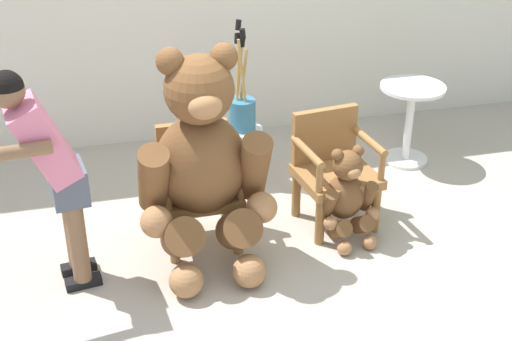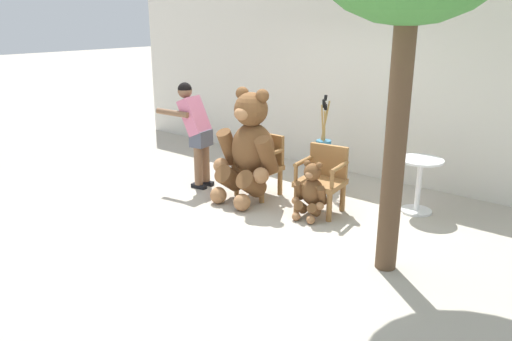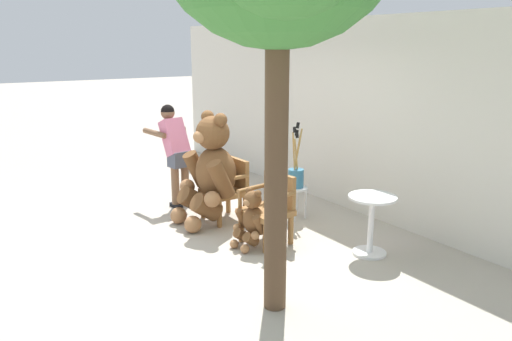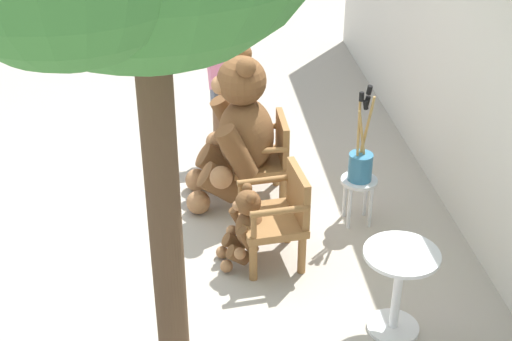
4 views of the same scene
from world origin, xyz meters
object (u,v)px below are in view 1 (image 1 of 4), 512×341
object	(u,v)px
person_visitor	(48,163)
brush_bucket	(242,108)
wooden_chair_left	(198,182)
wooden_chair_right	(333,166)
white_stool	(243,140)
round_side_table	(410,115)
teddy_bear_large	(203,163)
teddy_bear_small	(347,196)

from	to	relation	value
person_visitor	brush_bucket	distance (m)	1.91
brush_bucket	wooden_chair_left	bearing A→B (deg)	-122.56
wooden_chair_right	white_stool	size ratio (longest dim) A/B	1.87
wooden_chair_left	person_visitor	world-z (taller)	person_visitor
wooden_chair_left	wooden_chair_right	xyz separation A→B (m)	(1.03, -0.00, 0.00)
person_visitor	round_side_table	world-z (taller)	person_visitor
teddy_bear_large	person_visitor	world-z (taller)	teddy_bear_large
wooden_chair_left	brush_bucket	distance (m)	0.99
teddy_bear_small	person_visitor	world-z (taller)	person_visitor
teddy_bear_small	brush_bucket	distance (m)	1.25
wooden_chair_right	teddy_bear_small	bearing A→B (deg)	-87.38
white_stool	teddy_bear_small	bearing A→B (deg)	-64.67
teddy_bear_large	white_stool	size ratio (longest dim) A/B	3.37
teddy_bear_small	teddy_bear_large	bearing A→B (deg)	179.11
teddy_bear_small	round_side_table	world-z (taller)	teddy_bear_small
wooden_chair_right	brush_bucket	distance (m)	0.98
wooden_chair_left	teddy_bear_small	bearing A→B (deg)	-15.11
brush_bucket	white_stool	bearing A→B (deg)	-12.58
teddy_bear_large	teddy_bear_small	distance (m)	1.11
brush_bucket	round_side_table	xyz separation A→B (m)	(1.49, -0.05, -0.20)
wooden_chair_left	teddy_bear_large	size ratio (longest dim) A/B	0.55
wooden_chair_left	round_side_table	world-z (taller)	wooden_chair_left
brush_bucket	person_visitor	bearing A→B (deg)	-142.67
person_visitor	white_stool	distance (m)	1.97
round_side_table	wooden_chair_left	bearing A→B (deg)	-159.13
person_visitor	white_stool	size ratio (longest dim) A/B	3.35
wooden_chair_right	brush_bucket	size ratio (longest dim) A/B	0.93
wooden_chair_left	teddy_bear_small	xyz separation A→B (m)	(1.04, -0.28, -0.10)
wooden_chair_right	person_visitor	distance (m)	2.09
wooden_chair_right	round_side_table	size ratio (longest dim) A/B	1.19
wooden_chair_left	teddy_bear_small	size ratio (longest dim) A/B	1.16
wooden_chair_right	person_visitor	world-z (taller)	person_visitor
white_stool	round_side_table	xyz separation A→B (m)	(1.48, -0.05, 0.09)
teddy_bear_large	brush_bucket	world-z (taller)	teddy_bear_large
round_side_table	white_stool	bearing A→B (deg)	178.09
person_visitor	brush_bucket	world-z (taller)	person_visitor
wooden_chair_left	white_stool	xyz separation A→B (m)	(0.52, 0.81, -0.11)
teddy_bear_small	person_visitor	xyz separation A→B (m)	(-2.02, -0.05, 0.55)
teddy_bear_large	teddy_bear_small	size ratio (longest dim) A/B	2.10
brush_bucket	round_side_table	bearing A→B (deg)	-1.93
teddy_bear_small	round_side_table	distance (m)	1.43
round_side_table	wooden_chair_right	bearing A→B (deg)	-141.94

